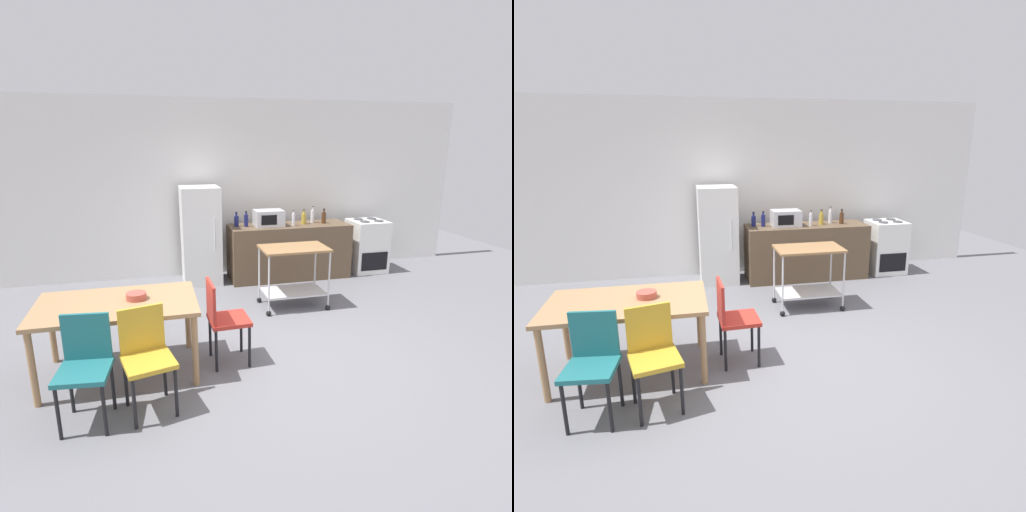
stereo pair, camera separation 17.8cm
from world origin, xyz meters
TOP-DOWN VIEW (x-y plane):
  - ground_plane at (0.00, 0.00)m, footprint 12.00×12.00m
  - back_wall at (0.00, 3.20)m, footprint 8.40×0.12m
  - kitchen_counter at (0.90, 2.60)m, footprint 2.00×0.64m
  - dining_table at (-1.67, 0.09)m, footprint 1.50×0.90m
  - chair_mustard at (-1.41, -0.55)m, footprint 0.48×0.48m
  - chair_red at (-0.66, 0.05)m, footprint 0.42×0.42m
  - chair_teal at (-1.88, -0.59)m, footprint 0.44×0.44m
  - stove_oven at (2.35, 2.62)m, footprint 0.60×0.61m
  - refrigerator at (-0.55, 2.70)m, footprint 0.60×0.63m
  - kitchen_cart at (0.54, 1.34)m, footprint 0.91×0.57m
  - bottle_olive_oil at (0.03, 2.69)m, footprint 0.07×0.07m
  - bottle_soy_sauce at (0.18, 2.63)m, footprint 0.07×0.07m
  - microwave at (0.54, 2.58)m, footprint 0.46×0.35m
  - bottle_soda at (0.94, 2.51)m, footprint 0.06×0.06m
  - bottle_sesame_oil at (1.15, 2.60)m, footprint 0.08×0.08m
  - bottle_wine at (1.34, 2.69)m, footprint 0.06×0.06m
  - bottle_vinegar at (1.50, 2.59)m, footprint 0.07×0.07m
  - fruit_bowl at (-1.48, 0.13)m, footprint 0.19×0.19m

SIDE VIEW (x-z plane):
  - ground_plane at x=0.00m, z-range 0.00..0.00m
  - kitchen_counter at x=0.90m, z-range 0.00..0.90m
  - stove_oven at x=2.35m, z-range -0.01..0.91m
  - chair_mustard at x=-1.41m, z-range 0.07..0.96m
  - chair_red at x=-0.66m, z-range 0.07..0.96m
  - chair_teal at x=-1.88m, z-range 0.07..0.96m
  - kitchen_cart at x=0.54m, z-range 0.15..1.00m
  - dining_table at x=-1.67m, z-range 0.30..1.05m
  - refrigerator at x=-0.55m, z-range 0.00..1.55m
  - fruit_bowl at x=-1.48m, z-range 0.75..0.81m
  - bottle_olive_oil at x=0.03m, z-range 0.87..1.11m
  - bottle_sesame_oil at x=1.15m, z-range 0.87..1.12m
  - bottle_vinegar at x=1.50m, z-range 0.88..1.12m
  - bottle_soy_sauce at x=0.18m, z-range 0.88..1.13m
  - bottle_soda at x=0.94m, z-range 0.88..1.13m
  - bottle_wine at x=1.34m, z-range 0.87..1.15m
  - microwave at x=0.54m, z-range 0.90..1.16m
  - back_wall at x=0.00m, z-range 0.00..2.90m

